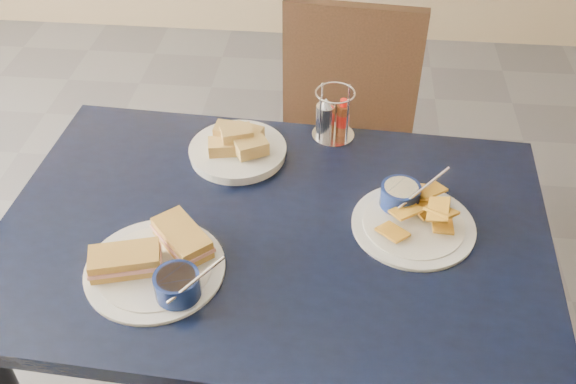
# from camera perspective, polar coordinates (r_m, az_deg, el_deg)

# --- Properties ---
(dining_table) EXTENTS (1.25, 0.86, 0.75)m
(dining_table) POSITION_cam_1_polar(r_m,az_deg,el_deg) (1.46, -1.33, -5.00)
(dining_table) COLOR black
(dining_table) RESTS_ON ground
(chair_far) EXTENTS (0.47, 0.45, 0.92)m
(chair_far) POSITION_cam_1_polar(r_m,az_deg,el_deg) (2.08, 4.81, 5.21)
(chair_far) COLOR black
(chair_far) RESTS_ON ground
(sandwich_plate) EXTENTS (0.31, 0.29, 0.12)m
(sandwich_plate) POSITION_cam_1_polar(r_m,az_deg,el_deg) (1.33, -11.42, -6.15)
(sandwich_plate) COLOR white
(sandwich_plate) RESTS_ON dining_table
(plantain_plate) EXTENTS (0.27, 0.27, 0.12)m
(plantain_plate) POSITION_cam_1_polar(r_m,az_deg,el_deg) (1.44, 10.80, -1.84)
(plantain_plate) COLOR white
(plantain_plate) RESTS_ON dining_table
(bread_basket) EXTENTS (0.24, 0.24, 0.08)m
(bread_basket) POSITION_cam_1_polar(r_m,az_deg,el_deg) (1.60, -4.48, 3.98)
(bread_basket) COLOR white
(bread_basket) RESTS_ON dining_table
(condiment_caddy) EXTENTS (0.11, 0.11, 0.14)m
(condiment_caddy) POSITION_cam_1_polar(r_m,az_deg,el_deg) (1.65, 3.94, 6.62)
(condiment_caddy) COLOR silver
(condiment_caddy) RESTS_ON dining_table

